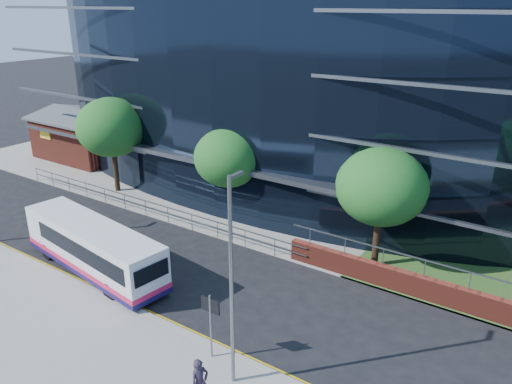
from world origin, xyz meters
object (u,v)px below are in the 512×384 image
Objects in this scene: tree_far_a at (111,127)px; city_bus at (94,248)px; tree_far_b at (228,158)px; streetlight_east at (232,279)px; pedestrian at (200,383)px; tree_far_c at (382,187)px; street_sign at (210,313)px; brick_pavilion at (86,136)px.

city_bus is at bearing -46.37° from tree_far_a.
city_bus is (-1.74, -9.17, -2.80)m from tree_far_b.
pedestrian is (-0.25, -1.58, -3.37)m from streetlight_east.
pedestrian is at bearing -95.58° from tree_far_c.
pedestrian is at bearing -34.22° from tree_far_a.
tree_far_b is at bearing 49.65° from pedestrian.
street_sign is at bearing 158.64° from streetlight_east.
tree_far_b is 10.02m from tree_far_c.
brick_pavilion is 19.55m from tree_far_b.
tree_far_b is (19.00, -4.00, 2.27)m from brick_pavilion.
street_sign is 0.46× the size of tree_far_b.
tree_far_c is 14.92m from city_bus.
brick_pavilion is 32.69m from pedestrian.
streetlight_east is (-1.00, -11.17, -0.10)m from tree_far_c.
brick_pavilion is 3.07× the size of street_sign.
tree_far_a reaches higher than tree_far_c.
city_bus is at bearing -37.33° from brick_pavilion.
tree_far_b is at bearing 86.79° from city_bus.
brick_pavilion is 4.69× the size of pedestrian.
tree_far_c is 3.55× the size of pedestrian.
tree_far_b is 0.93× the size of tree_far_c.
pedestrian is (27.76, -17.25, -0.87)m from brick_pavilion.
brick_pavilion is 1.42× the size of tree_far_b.
tree_far_c reaches higher than city_bus.
brick_pavilion is at bearing 168.12° from tree_far_b.
streetlight_east reaches higher than tree_far_a.
tree_far_b reaches higher than pedestrian.
tree_far_b is 14.74m from streetlight_east.
tree_far_c reaches higher than tree_far_b.
streetlight_east reaches higher than brick_pavilion.
tree_far_a is 0.87× the size of streetlight_east.
street_sign is at bearing -31.17° from tree_far_a.
streetlight_east is at bearing -29.24° from brick_pavilion.
tree_far_c is 0.81× the size of streetlight_east.
tree_far_a is 0.70× the size of city_bus.
tree_far_a is 1.15× the size of tree_far_b.
tree_far_c reaches higher than pedestrian.
tree_far_a is at bearing 180.00° from tree_far_c.
streetlight_east is (1.50, -0.59, 2.29)m from street_sign.
tree_far_c is at bearing 43.96° from city_bus.
tree_far_a is at bearing 148.83° from street_sign.
city_bus is at bearing 84.92° from pedestrian.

